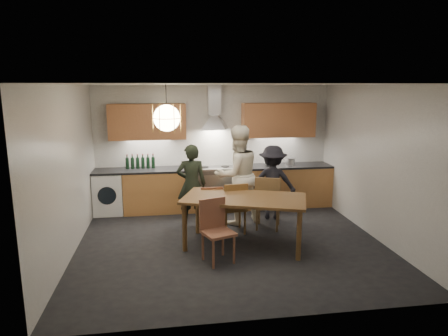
{
  "coord_description": "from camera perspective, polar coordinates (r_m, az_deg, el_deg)",
  "views": [
    {
      "loc": [
        -1.04,
        -6.19,
        2.57
      ],
      "look_at": [
        -0.05,
        0.4,
        1.2
      ],
      "focal_mm": 32.0,
      "sensor_mm": 36.0,
      "label": 1
    }
  ],
  "objects": [
    {
      "name": "person_right",
      "position": [
        7.85,
        6.93,
        -2.05
      ],
      "size": [
        1.04,
        0.74,
        1.45
      ],
      "primitive_type": "imported",
      "rotation": [
        0.0,
        0.0,
        2.91
      ],
      "color": "black",
      "rests_on": "ground"
    },
    {
      "name": "chair_back_mid",
      "position": [
        7.01,
        1.5,
        -5.28
      ],
      "size": [
        0.45,
        0.45,
        0.93
      ],
      "rotation": [
        0.0,
        0.0,
        3.23
      ],
      "color": "brown",
      "rests_on": "ground"
    },
    {
      "name": "chair_back_right",
      "position": [
        7.25,
        6.28,
        -4.49
      ],
      "size": [
        0.58,
        0.58,
        0.99
      ],
      "rotation": [
        0.0,
        0.0,
        2.79
      ],
      "color": "brown",
      "rests_on": "ground"
    },
    {
      "name": "range_stove",
      "position": [
        8.47,
        -1.2,
        -2.92
      ],
      "size": [
        0.9,
        0.6,
        0.92
      ],
      "color": "silver",
      "rests_on": "ground"
    },
    {
      "name": "wall_fixtures",
      "position": [
        8.35,
        -1.35,
        6.83
      ],
      "size": [
        4.3,
        0.54,
        1.1
      ],
      "color": "#B87446",
      "rests_on": "ground"
    },
    {
      "name": "mixing_bowl",
      "position": [
        8.59,
        6.68,
        0.58
      ],
      "size": [
        0.29,
        0.29,
        0.07
      ],
      "primitive_type": "imported",
      "rotation": [
        0.0,
        0.0,
        -0.01
      ],
      "color": "silver",
      "rests_on": "counter_run"
    },
    {
      "name": "wine_bottles",
      "position": [
        8.4,
        -11.88,
        0.93
      ],
      "size": [
        0.6,
        0.07,
        0.3
      ],
      "color": "black",
      "rests_on": "counter_run"
    },
    {
      "name": "pendant_lamp",
      "position": [
        6.11,
        -8.19,
        7.08
      ],
      "size": [
        0.43,
        0.43,
        0.7
      ],
      "color": "black",
      "rests_on": "ground"
    },
    {
      "name": "dining_table",
      "position": [
        6.45,
        2.91,
        -5.01
      ],
      "size": [
        2.16,
        1.57,
        0.82
      ],
      "rotation": [
        0.0,
        0.0,
        -0.34
      ],
      "color": "brown",
      "rests_on": "ground"
    },
    {
      "name": "person_left",
      "position": [
        7.51,
        -4.66,
        -2.34
      ],
      "size": [
        0.58,
        0.4,
        1.52
      ],
      "primitive_type": "imported",
      "rotation": [
        0.0,
        0.0,
        3.07
      ],
      "color": "black",
      "rests_on": "ground"
    },
    {
      "name": "counter_run",
      "position": [
        8.48,
        -1.05,
        -2.85
      ],
      "size": [
        5.0,
        0.62,
        0.9
      ],
      "color": "tan",
      "rests_on": "ground"
    },
    {
      "name": "stock_pot",
      "position": [
        8.71,
        9.4,
        0.91
      ],
      "size": [
        0.25,
        0.25,
        0.15
      ],
      "primitive_type": "cylinder",
      "rotation": [
        0.0,
        0.0,
        0.21
      ],
      "color": "silver",
      "rests_on": "counter_run"
    },
    {
      "name": "person_mid",
      "position": [
        7.49,
        1.9,
        -1.02
      ],
      "size": [
        1.08,
        0.96,
        1.87
      ],
      "primitive_type": "imported",
      "rotation": [
        0.0,
        0.0,
        3.46
      ],
      "color": "white",
      "rests_on": "ground"
    },
    {
      "name": "chair_back_left",
      "position": [
        7.09,
        -1.8,
        -5.44
      ],
      "size": [
        0.39,
        0.39,
        0.86
      ],
      "rotation": [
        0.0,
        0.0,
        3.13
      ],
      "color": "brown",
      "rests_on": "ground"
    },
    {
      "name": "room_shell",
      "position": [
        6.34,
        1.0,
        3.78
      ],
      "size": [
        5.02,
        4.52,
        2.61
      ],
      "color": "silver",
      "rests_on": "ground"
    },
    {
      "name": "ground",
      "position": [
        6.79,
        0.95,
        -10.65
      ],
      "size": [
        5.0,
        5.0,
        0.0
      ],
      "primitive_type": "plane",
      "color": "black",
      "rests_on": "ground"
    },
    {
      "name": "chair_front",
      "position": [
        5.99,
        -1.22,
        -8.25
      ],
      "size": [
        0.54,
        0.54,
        0.94
      ],
      "rotation": [
        0.0,
        0.0,
        0.35
      ],
      "color": "brown",
      "rests_on": "ground"
    }
  ]
}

